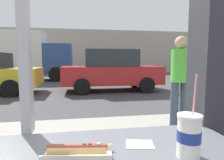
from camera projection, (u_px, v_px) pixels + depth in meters
The scene contains 9 objects.
ground_plane at pixel (73, 89), 8.88m from camera, with size 60.00×60.00×0.00m, color #424244.
sidewalk_strip at pixel (60, 155), 2.61m from camera, with size 16.00×2.80×0.13m, color #9E998E.
building_facade_far at pixel (76, 52), 19.20m from camera, with size 28.00×1.20×4.28m, color #A89E8E.
soda_cup_left at pixel (189, 135), 0.74m from camera, with size 0.09×0.09×0.33m.
hotdog_tray_far at pixel (78, 151), 0.75m from camera, with size 0.28×0.14×0.05m.
napkin_wrapper at pixel (140, 144), 0.86m from camera, with size 0.12×0.09×0.00m, color white.
parked_car_red at pixel (111, 70), 8.37m from camera, with size 4.20×1.95×1.78m.
box_truck at pixel (19, 55), 12.36m from camera, with size 6.34×2.44×3.09m.
pedestrian at pixel (180, 76), 3.35m from camera, with size 0.32×0.32×1.63m.
Camera 1 is at (0.27, -0.96, 1.36)m, focal length 30.82 mm.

